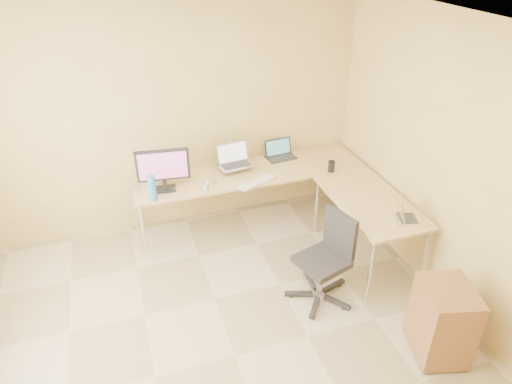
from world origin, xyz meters
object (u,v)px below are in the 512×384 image
object	(u,v)px
mug	(206,187)
cabinet	(442,320)
desk_main	(250,198)
laptop_return	(409,211)
desk_return	(366,230)
laptop_black	(281,150)
desk_fan	(160,170)
laptop_center	(236,156)
water_bottle	(152,188)
office_chair	(322,256)
monitor	(163,170)
keyboard	(256,182)

from	to	relation	value
mug	cabinet	bearing A→B (deg)	-54.16
desk_main	mug	distance (m)	0.76
laptop_return	cabinet	world-z (taller)	laptop_return
desk_main	desk_return	world-z (taller)	same
laptop_return	mug	bearing A→B (deg)	72.98
laptop_black	cabinet	xyz separation A→B (m)	(0.46, -2.53, -0.48)
desk_return	mug	size ratio (longest dim) A/B	13.73
desk_fan	laptop_center	bearing A→B (deg)	6.69
water_bottle	office_chair	bearing A→B (deg)	-39.02
monitor	office_chair	xyz separation A→B (m)	(1.23, -1.29, -0.46)
desk_return	keyboard	size ratio (longest dim) A/B	2.92
desk_return	laptop_black	distance (m)	1.39
laptop_black	office_chair	distance (m)	1.66
desk_main	mug	size ratio (longest dim) A/B	27.99
laptop_center	keyboard	bearing A→B (deg)	-78.77
monitor	water_bottle	bearing A→B (deg)	-124.45
desk_main	mug	xyz separation A→B (m)	(-0.58, -0.27, 0.41)
monitor	desk_fan	size ratio (longest dim) A/B	2.16
desk_fan	laptop_return	world-z (taller)	desk_fan
desk_return	desk_fan	bearing A→B (deg)	150.75
keyboard	desk_return	bearing A→B (deg)	-59.71
water_bottle	laptop_center	bearing A→B (deg)	20.34
mug	desk_return	bearing A→B (deg)	-25.14
monitor	laptop_center	bearing A→B (deg)	19.13
laptop_center	laptop_black	xyz separation A→B (m)	(0.60, 0.13, -0.07)
monitor	mug	bearing A→B (deg)	-13.69
laptop_black	keyboard	distance (m)	0.70
laptop_return	office_chair	bearing A→B (deg)	106.85
desk_return	water_bottle	distance (m)	2.27
laptop_center	office_chair	xyz separation A→B (m)	(0.40, -1.48, -0.41)
water_bottle	mug	bearing A→B (deg)	2.66
desk_return	keyboard	bearing A→B (deg)	144.95
desk_main	laptop_return	size ratio (longest dim) A/B	9.42
office_chair	keyboard	bearing A→B (deg)	86.70
laptop_black	mug	distance (m)	1.13
monitor	desk_fan	world-z (taller)	monitor
keyboard	cabinet	bearing A→B (deg)	-89.91
laptop_black	laptop_return	distance (m)	1.75
desk_main	keyboard	size ratio (longest dim) A/B	5.96
office_chair	desk_return	bearing A→B (deg)	12.60
monitor	keyboard	size ratio (longest dim) A/B	1.23
desk_main	laptop_center	world-z (taller)	laptop_center
cabinet	office_chair	bearing A→B (deg)	140.07
keyboard	office_chair	size ratio (longest dim) A/B	0.49
mug	cabinet	world-z (taller)	mug
laptop_center	desk_fan	bearing A→B (deg)	170.38
monitor	laptop_black	size ratio (longest dim) A/B	1.60
office_chair	cabinet	size ratio (longest dim) A/B	1.36
desk_fan	cabinet	xyz separation A→B (m)	(1.90, -2.43, -0.50)
laptop_black	water_bottle	size ratio (longest dim) A/B	1.23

